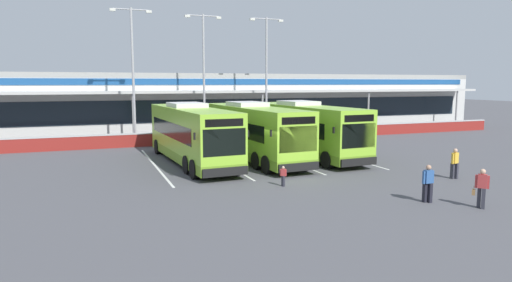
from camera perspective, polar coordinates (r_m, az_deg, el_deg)
The scene contains 17 objects.
ground_plane at distance 24.40m, azimuth 4.08°, elevation -4.51°, with size 200.00×200.00×0.00m, color #4C4C51.
terminal_building at distance 49.62m, azimuth -9.15°, elevation 5.01°, with size 70.00×13.00×6.00m.
red_barrier_wall at distance 37.79m, azimuth -5.23°, elevation 0.59°, with size 60.00×0.40×1.10m.
coach_bus_leftmost at distance 28.33m, azimuth -8.26°, elevation 0.76°, with size 3.48×12.28×3.78m.
coach_bus_left_centre at distance 29.33m, azimuth -0.39°, elevation 1.07°, with size 3.48×12.28×3.78m.
coach_bus_centre at distance 31.07m, azimuth 6.26°, elevation 1.38°, with size 3.48×12.28×3.78m.
bay_stripe_far_west at distance 28.35m, azimuth -12.85°, elevation -2.99°, with size 0.14×13.00×0.01m, color silver.
bay_stripe_west at distance 29.21m, azimuth -4.66°, elevation -2.52°, with size 0.14×13.00×0.01m, color silver.
bay_stripe_mid_west at distance 30.63m, azimuth 2.91°, elevation -2.04°, with size 0.14×13.00×0.01m, color silver.
bay_stripe_centre at distance 32.53m, azimuth 9.69°, elevation -1.58°, with size 0.14×13.00×0.01m, color silver.
pedestrian_with_handbag at distance 20.24m, azimuth 26.86°, elevation -5.32°, with size 0.53×0.60×1.62m.
pedestrian_in_dark_coat at distance 20.28m, azimuth 21.13°, elevation -4.94°, with size 0.53×0.31×1.62m.
pedestrian_child at distance 21.95m, azimuth 3.50°, elevation -4.41°, with size 0.29×0.26×1.00m.
pedestrian_near_bin at distance 25.78m, azimuth 24.08°, elevation -2.52°, with size 0.54×0.29×1.62m.
lamp_post_west at distance 37.90m, azimuth -15.47°, elevation 9.06°, with size 3.24×0.28×11.00m.
lamp_post_centre at distance 40.20m, azimuth -6.69°, elevation 9.17°, with size 3.24×0.28×11.00m.
lamp_post_east at distance 41.88m, azimuth 1.34°, elevation 9.15°, with size 3.24×0.28×11.00m.
Camera 1 is at (-10.11, -21.63, 5.05)m, focal length 31.28 mm.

